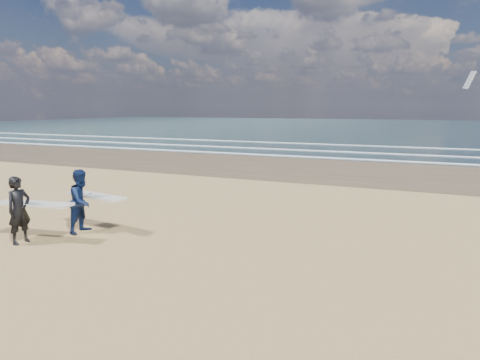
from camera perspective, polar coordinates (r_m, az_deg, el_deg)
The scene contains 2 objects.
surfer_near at distance 13.24m, azimuth -27.17°, elevation -3.51°, with size 2.26×1.16×1.88m.
surfer_far at distance 13.67m, azimuth -20.19°, elevation -2.59°, with size 2.26×1.26×1.91m.
Camera 1 is at (8.95, -8.18, 3.75)m, focal length 32.00 mm.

